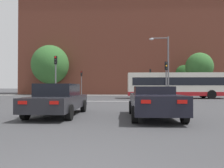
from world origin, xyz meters
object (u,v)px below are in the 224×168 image
at_px(traffic_light_far_right, 150,78).
at_px(street_lamp_junction, 165,61).
at_px(car_saloon_left, 58,99).
at_px(traffic_light_far_left, 81,79).
at_px(car_roadster_right, 154,101).
at_px(traffic_light_near_right, 166,74).
at_px(pedestrian_waiting, 62,89).
at_px(bus_crossing_lead, 177,85).
at_px(traffic_light_near_left, 56,71).

distance_m(traffic_light_far_right, street_lamp_junction, 11.35).
relative_size(car_saloon_left, street_lamp_junction, 0.72).
bearing_deg(car_saloon_left, traffic_light_far_left, 98.83).
xyz_separation_m(car_roadster_right, traffic_light_far_right, (3.25, 25.41, 2.11)).
height_order(traffic_light_far_right, street_lamp_junction, street_lamp_junction).
height_order(car_saloon_left, traffic_light_near_right, traffic_light_near_right).
bearing_deg(pedestrian_waiting, traffic_light_far_left, 30.06).
height_order(traffic_light_far_right, traffic_light_near_right, traffic_light_far_right).
bearing_deg(bus_crossing_lead, traffic_light_far_right, -168.23).
relative_size(car_roadster_right, bus_crossing_lead, 0.40).
height_order(traffic_light_near_left, traffic_light_far_right, traffic_light_near_left).
bearing_deg(pedestrian_waiting, car_roadster_right, -34.18).
distance_m(bus_crossing_lead, traffic_light_near_left, 13.89).
bearing_deg(street_lamp_junction, traffic_light_near_right, -98.53).
bearing_deg(traffic_light_far_left, car_saloon_left, -82.12).
height_order(bus_crossing_lead, traffic_light_far_right, traffic_light_far_right).
relative_size(traffic_light_far_left, street_lamp_junction, 0.58).
xyz_separation_m(car_roadster_right, street_lamp_junction, (3.29, 14.14, 3.45)).
height_order(car_roadster_right, pedestrian_waiting, pedestrian_waiting).
height_order(traffic_light_far_left, street_lamp_junction, street_lamp_junction).
distance_m(traffic_light_near_left, traffic_light_far_right, 17.89).
relative_size(street_lamp_junction, pedestrian_waiting, 4.16).
bearing_deg(bus_crossing_lead, pedestrian_waiting, -119.03).
bearing_deg(traffic_light_far_left, car_roadster_right, -72.92).
xyz_separation_m(traffic_light_far_left, street_lamp_junction, (11.04, -11.07, 1.53)).
distance_m(bus_crossing_lead, street_lamp_junction, 3.92).
xyz_separation_m(car_saloon_left, traffic_light_far_left, (-3.40, 24.53, 1.88)).
height_order(street_lamp_junction, pedestrian_waiting, street_lamp_junction).
height_order(traffic_light_near_left, pedestrian_waiting, traffic_light_near_left).
height_order(car_saloon_left, traffic_light_near_left, traffic_light_near_left).
bearing_deg(street_lamp_junction, traffic_light_far_right, 90.19).
relative_size(car_saloon_left, traffic_light_far_left, 1.25).
xyz_separation_m(traffic_light_far_right, traffic_light_near_right, (-0.37, -13.97, -0.28)).
height_order(car_saloon_left, street_lamp_junction, street_lamp_junction).
bearing_deg(pedestrian_waiting, street_lamp_junction, -5.74).
relative_size(traffic_light_far_left, pedestrian_waiting, 2.40).
xyz_separation_m(street_lamp_junction, pedestrian_waiting, (-14.18, 11.20, -3.22)).
height_order(car_saloon_left, pedestrian_waiting, pedestrian_waiting).
distance_m(traffic_light_far_right, traffic_light_near_right, 13.98).
bearing_deg(bus_crossing_lead, car_saloon_left, -30.95).
height_order(traffic_light_near_right, pedestrian_waiting, traffic_light_near_right).
bearing_deg(traffic_light_near_left, pedestrian_waiting, 102.76).
bearing_deg(traffic_light_near_right, traffic_light_far_right, 88.49).
height_order(traffic_light_near_left, traffic_light_near_right, traffic_light_near_left).
relative_size(car_roadster_right, traffic_light_far_right, 1.09).
bearing_deg(traffic_light_far_right, street_lamp_junction, -89.81).
distance_m(traffic_light_far_left, traffic_light_near_right, 17.40).
xyz_separation_m(bus_crossing_lead, traffic_light_near_left, (-12.82, -5.20, 1.31)).
distance_m(car_saloon_left, traffic_light_far_left, 24.83).
relative_size(car_saloon_left, car_roadster_right, 1.07).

